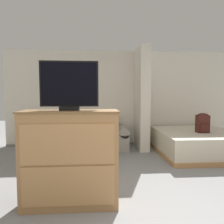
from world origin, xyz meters
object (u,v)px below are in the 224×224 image
(table_lamp, at_px, (36,117))
(backpack, at_px, (203,123))
(tv, at_px, (69,86))
(coffee_table, at_px, (81,144))
(couch, at_px, (86,137))
(tv_dresser, at_px, (70,158))
(bed, at_px, (196,142))

(table_lamp, distance_m, backpack, 4.03)
(backpack, bearing_deg, tv, -143.12)
(coffee_table, distance_m, tv, 2.14)
(couch, bearing_deg, tv_dresser, -91.12)
(coffee_table, distance_m, backpack, 2.79)
(coffee_table, relative_size, table_lamp, 1.47)
(tv_dresser, bearing_deg, backpack, 36.89)
(backpack, bearing_deg, coffee_table, -174.60)
(table_lamp, relative_size, bed, 0.21)
(table_lamp, distance_m, tv, 3.14)
(table_lamp, height_order, bed, table_lamp)
(coffee_table, distance_m, bed, 2.74)
(couch, xyz_separation_m, table_lamp, (-1.25, -0.03, 0.52))
(couch, height_order, table_lamp, table_lamp)
(bed, height_order, backpack, backpack)
(table_lamp, xyz_separation_m, tv, (1.19, -2.83, 0.67))
(couch, height_order, bed, couch)
(couch, distance_m, coffee_table, 1.05)
(couch, bearing_deg, coffee_table, -92.36)
(coffee_table, bearing_deg, couch, 87.64)
(couch, distance_m, tv_dresser, 2.88)
(couch, bearing_deg, table_lamp, -178.41)
(coffee_table, bearing_deg, bed, 9.13)
(backpack, bearing_deg, table_lamp, 169.19)
(table_lamp, height_order, backpack, backpack)
(tv, distance_m, bed, 3.73)
(tv, xyz_separation_m, backpack, (2.76, 2.07, -0.74))
(tv_dresser, relative_size, tv, 1.69)
(coffee_table, height_order, bed, bed)
(tv, bearing_deg, bed, 39.62)
(table_lamp, relative_size, backpack, 0.94)
(couch, xyz_separation_m, coffee_table, (-0.04, -1.05, 0.06))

